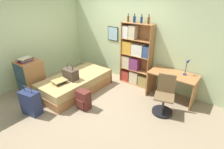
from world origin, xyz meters
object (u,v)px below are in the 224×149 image
(bottle_brown, at_px, (134,19))
(bottle_blue, at_px, (149,20))
(bottle_clear, at_px, (141,20))
(backpack, at_px, (83,100))
(desk_chair, at_px, (164,101))
(bed, at_px, (76,83))
(suitcase, at_px, (31,103))
(bookcase, at_px, (134,58))
(book_stack_on_bed, at_px, (60,82))
(dresser, at_px, (31,77))
(magazine_pile_on_dresser, at_px, (25,60))
(handbag, at_px, (71,74))
(desk_lamp, at_px, (188,63))
(bottle_green, at_px, (128,19))
(desk, at_px, (172,81))

(bottle_brown, xyz_separation_m, bottle_blue, (0.42, -0.01, 0.01))
(bottle_clear, height_order, backpack, bottle_clear)
(bottle_brown, xyz_separation_m, desk_chair, (1.37, -0.83, -1.60))
(bed, distance_m, suitcase, 1.34)
(bookcase, height_order, bottle_clear, bottle_clear)
(book_stack_on_bed, relative_size, dresser, 0.41)
(suitcase, xyz_separation_m, magazine_pile_on_dresser, (-0.91, 0.51, 0.68))
(handbag, relative_size, bottle_clear, 1.99)
(bottle_brown, xyz_separation_m, desk_lamp, (1.55, -0.03, -0.89))
(magazine_pile_on_dresser, distance_m, desk_lamp, 4.07)
(handbag, bearing_deg, magazine_pile_on_dresser, -146.11)
(bookcase, height_order, desk_lamp, bookcase)
(suitcase, bearing_deg, dresser, 148.60)
(bed, xyz_separation_m, bottle_green, (0.77, 1.39, 1.67))
(handbag, bearing_deg, suitcase, -92.56)
(book_stack_on_bed, height_order, bottle_blue, bottle_blue)
(magazine_pile_on_dresser, bearing_deg, bottle_brown, 49.10)
(dresser, relative_size, desk, 0.78)
(book_stack_on_bed, relative_size, bottle_blue, 1.52)
(dresser, xyz_separation_m, bottle_green, (1.68, 2.18, 1.43))
(desk_lamp, bearing_deg, bed, -152.17)
(desk, relative_size, desk_lamp, 2.64)
(dresser, distance_m, desk, 3.76)
(magazine_pile_on_dresser, height_order, bottle_blue, bottle_blue)
(book_stack_on_bed, bearing_deg, bottle_green, 68.15)
(bottle_blue, height_order, desk, bottle_blue)
(desk_lamp, bearing_deg, bottle_brown, 178.80)
(bottle_blue, xyz_separation_m, desk, (0.87, -0.14, -1.41))
(desk, xyz_separation_m, backpack, (-1.49, -1.70, -0.26))
(bottle_clear, xyz_separation_m, backpack, (-0.40, -1.86, -1.66))
(dresser, bearing_deg, book_stack_on_bed, 16.21)
(suitcase, bearing_deg, bottle_green, 73.99)
(magazine_pile_on_dresser, xyz_separation_m, bottle_green, (1.69, 2.22, 0.93))
(bottle_blue, distance_m, desk, 1.66)
(suitcase, xyz_separation_m, desk, (2.29, 2.56, 0.21))
(bottle_brown, height_order, bottle_blue, bottle_blue)
(desk, relative_size, desk_chair, 1.29)
(bookcase, relative_size, desk_chair, 2.00)
(bed, relative_size, desk_lamp, 4.53)
(bottle_green, relative_size, desk, 0.19)
(book_stack_on_bed, bearing_deg, magazine_pile_on_dresser, -161.71)
(handbag, height_order, bookcase, bookcase)
(handbag, height_order, desk_lamp, desk_lamp)
(bottle_green, xyz_separation_m, desk, (1.50, -0.17, -1.40))
(book_stack_on_bed, distance_m, dresser, 0.95)
(bottle_green, bearing_deg, desk_lamp, -1.90)
(bottle_blue, distance_m, desk_lamp, 1.44)
(desk_lamp, bearing_deg, bottle_clear, 177.97)
(book_stack_on_bed, bearing_deg, bookcase, 61.59)
(bottle_blue, bearing_deg, suitcase, -117.73)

